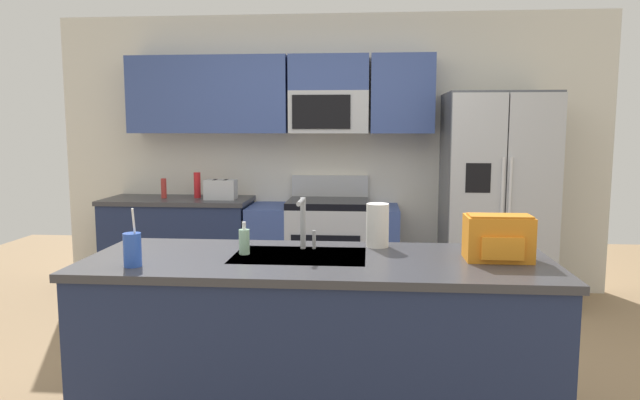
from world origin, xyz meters
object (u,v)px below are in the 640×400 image
(toaster, at_px, (221,190))
(paper_towel_roll, at_px, (378,225))
(sink_faucet, at_px, (304,219))
(drink_cup_blue, at_px, (132,249))
(refrigerator, at_px, (496,200))
(soap_dispenser, at_px, (244,241))
(range_oven, at_px, (324,249))
(bottle_red, at_px, (197,185))
(backpack, at_px, (498,237))
(pepper_mill, at_px, (164,188))

(toaster, height_order, paper_towel_roll, paper_towel_roll)
(sink_faucet, xyz_separation_m, drink_cup_blue, (-0.76, -0.45, -0.09))
(refrigerator, height_order, soap_dispenser, refrigerator)
(toaster, bearing_deg, range_oven, 3.20)
(bottle_red, xyz_separation_m, backpack, (2.24, -2.37, -0.00))
(toaster, xyz_separation_m, drink_cup_blue, (0.24, -2.54, -0.01))
(refrigerator, distance_m, paper_towel_roll, 2.24)
(paper_towel_roll, bearing_deg, range_oven, 102.60)
(drink_cup_blue, relative_size, soap_dispenser, 1.65)
(range_oven, relative_size, bottle_red, 5.72)
(bottle_red, distance_m, sink_faucet, 2.53)
(refrigerator, xyz_separation_m, soap_dispenser, (-1.75, -2.22, 0.04))
(pepper_mill, bearing_deg, bottle_red, 10.09)
(backpack, bearing_deg, soap_dispenser, 178.81)
(toaster, relative_size, sink_faucet, 0.99)
(bottle_red, bearing_deg, pepper_mill, -169.91)
(range_oven, xyz_separation_m, bottle_red, (-1.19, 0.05, 0.58))
(toaster, distance_m, drink_cup_blue, 2.56)
(pepper_mill, bearing_deg, toaster, -5.19)
(bottle_red, relative_size, backpack, 0.74)
(range_oven, relative_size, pepper_mill, 7.43)
(sink_faucet, bearing_deg, drink_cup_blue, -149.76)
(backpack, bearing_deg, paper_towel_roll, 154.97)
(pepper_mill, bearing_deg, backpack, -42.36)
(sink_faucet, distance_m, soap_dispenser, 0.34)
(toaster, relative_size, soap_dispenser, 1.65)
(range_oven, xyz_separation_m, toaster, (-0.94, -0.05, 0.55))
(refrigerator, xyz_separation_m, backpack, (-0.47, -2.25, 0.09))
(drink_cup_blue, distance_m, backpack, 1.78)
(toaster, distance_m, pepper_mill, 0.55)
(range_oven, height_order, sink_faucet, sink_faucet)
(refrigerator, distance_m, bottle_red, 2.71)
(range_oven, xyz_separation_m, refrigerator, (1.51, -0.07, 0.48))
(range_oven, height_order, refrigerator, refrigerator)
(toaster, bearing_deg, paper_towel_roll, -54.92)
(soap_dispenser, bearing_deg, range_oven, 84.14)
(drink_cup_blue, bearing_deg, soap_dispenser, 33.07)
(range_oven, height_order, bottle_red, bottle_red)
(refrigerator, distance_m, soap_dispenser, 2.83)
(toaster, height_order, backpack, backpack)
(pepper_mill, height_order, paper_towel_roll, paper_towel_roll)
(refrigerator, relative_size, drink_cup_blue, 6.60)
(bottle_red, xyz_separation_m, paper_towel_roll, (1.65, -2.09, 0.00))
(refrigerator, distance_m, backpack, 2.30)
(range_oven, height_order, backpack, backpack)
(range_oven, xyz_separation_m, drink_cup_blue, (-0.71, -2.60, 0.54))
(refrigerator, height_order, paper_towel_roll, refrigerator)
(refrigerator, distance_m, drink_cup_blue, 3.36)
(range_oven, bearing_deg, drink_cup_blue, -105.20)
(range_oven, relative_size, paper_towel_roll, 5.67)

